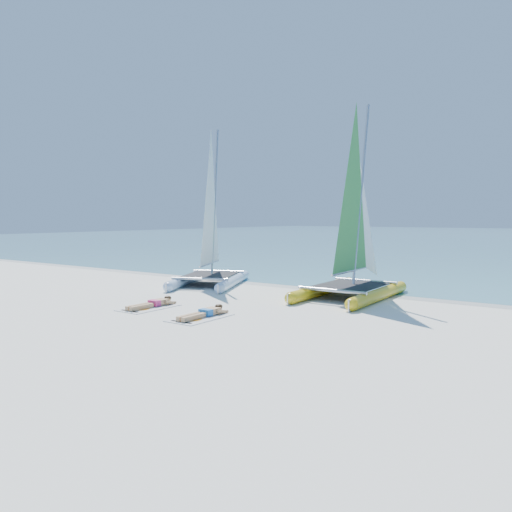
{
  "coord_description": "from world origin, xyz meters",
  "views": [
    {
      "loc": [
        8.8,
        -11.76,
        2.78
      ],
      "look_at": [
        -0.2,
        1.2,
        1.54
      ],
      "focal_mm": 35.0,
      "sensor_mm": 36.0,
      "label": 1
    }
  ],
  "objects": [
    {
      "name": "wet_sand_strip",
      "position": [
        0.0,
        5.5,
        0.0
      ],
      "size": [
        140.0,
        1.4,
        0.01
      ],
      "primitive_type": "cube",
      "color": "beige",
      "rests_on": "ground"
    },
    {
      "name": "ground",
      "position": [
        0.0,
        0.0,
        0.0
      ],
      "size": [
        140.0,
        140.0,
        0.0
      ],
      "primitive_type": "plane",
      "color": "white",
      "rests_on": "ground"
    },
    {
      "name": "towel_a",
      "position": [
        -2.49,
        -1.25,
        0.01
      ],
      "size": [
        1.0,
        1.85,
        0.02
      ],
      "primitive_type": "cube",
      "color": "silver",
      "rests_on": "ground"
    },
    {
      "name": "sunbather_a",
      "position": [
        -2.49,
        -1.06,
        0.12
      ],
      "size": [
        0.37,
        1.73,
        0.26
      ],
      "color": "tan",
      "rests_on": "towel_a"
    },
    {
      "name": "catamaran_yellow",
      "position": [
        1.76,
        4.56,
        2.21
      ],
      "size": [
        2.53,
        5.53,
        7.02
      ],
      "rotation": [
        0.0,
        0.0,
        0.01
      ],
      "color": "yellow",
      "rests_on": "ground"
    },
    {
      "name": "sunbather_b",
      "position": [
        -0.2,
        -1.32,
        0.12
      ],
      "size": [
        0.37,
        1.73,
        0.26
      ],
      "color": "tan",
      "rests_on": "towel_b"
    },
    {
      "name": "catamaran_blue",
      "position": [
        -4.33,
        3.88,
        2.0
      ],
      "size": [
        4.14,
        5.44,
        6.7
      ],
      "rotation": [
        0.0,
        0.0,
        0.42
      ],
      "color": "silver",
      "rests_on": "ground"
    },
    {
      "name": "towel_b",
      "position": [
        -0.2,
        -1.51,
        0.01
      ],
      "size": [
        1.0,
        1.85,
        0.02
      ],
      "primitive_type": "cube",
      "color": "silver",
      "rests_on": "ground"
    }
  ]
}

